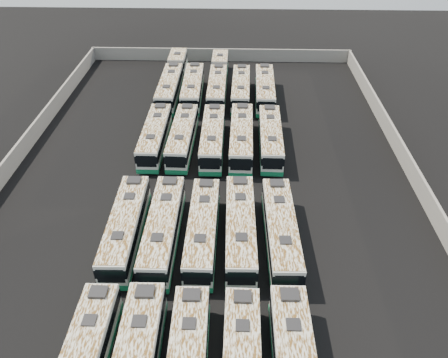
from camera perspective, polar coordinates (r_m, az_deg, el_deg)
ground at (r=47.71m, az=-2.09°, el=-0.66°), size 140.00×140.00×0.00m
perimeter_wall at (r=47.06m, az=-2.12°, el=0.41°), size 45.20×73.20×2.20m
bus_midfront_far_left at (r=40.70m, az=-12.70°, el=-6.16°), size 2.80×12.21×3.43m
bus_midfront_left at (r=39.91m, az=-7.95°, el=-6.45°), size 2.66×12.35×3.48m
bus_midfront_center at (r=39.56m, az=-2.80°, el=-6.64°), size 2.59×11.97×3.37m
bus_midfront_right at (r=39.59m, az=2.15°, el=-6.47°), size 2.81×12.37×3.47m
bus_midfront_far_right at (r=39.63m, az=7.43°, el=-6.79°), size 2.89×12.32×3.46m
bus_midback_far_left at (r=53.50m, az=-9.00°, el=5.56°), size 2.54×11.97×3.37m
bus_midback_left at (r=52.97m, az=-5.43°, el=5.54°), size 2.82×12.05×3.38m
bus_midback_center at (r=52.53m, az=-1.49°, el=5.44°), size 2.58×12.13×3.42m
bus_midback_right at (r=52.44m, az=2.29°, el=5.43°), size 2.84×12.50×3.51m
bus_midback_far_right at (r=52.76m, az=6.09°, el=5.36°), size 2.73×12.03×3.38m
bus_back_far_left at (r=68.30m, az=-6.74°, el=12.82°), size 2.64×19.25×3.49m
bus_back_left at (r=64.98m, az=-4.11°, el=11.73°), size 2.84×12.46×3.50m
bus_back_center at (r=67.77m, az=-0.76°, el=12.81°), size 2.59×18.52×3.36m
bus_back_right at (r=64.81m, az=2.21°, el=11.65°), size 2.77×11.94×3.35m
bus_back_far_right at (r=64.78m, az=5.35°, el=11.57°), size 2.85×12.36×3.47m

